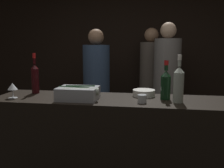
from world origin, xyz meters
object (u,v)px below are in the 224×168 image
at_px(bowl_white, 144,93).
at_px(candle_votive, 142,99).
at_px(person_in_hoodie, 96,85).
at_px(ice_bin_with_bottles, 78,92).
at_px(red_wine_bottle_tall, 35,77).
at_px(wine_glass, 12,87).
at_px(white_wine_bottle, 179,83).
at_px(red_wine_bottle_burgundy, 166,83).
at_px(person_grey_polo, 150,79).
at_px(person_blond_tee, 167,82).

distance_m(bowl_white, candle_votive, 0.26).
bearing_deg(person_in_hoodie, ice_bin_with_bottles, -73.87).
distance_m(ice_bin_with_bottles, candle_votive, 0.53).
bearing_deg(ice_bin_with_bottles, bowl_white, 23.26).
distance_m(red_wine_bottle_tall, person_in_hoodie, 1.22).
bearing_deg(wine_glass, candle_votive, 0.14).
distance_m(candle_votive, white_wine_bottle, 0.31).
distance_m(wine_glass, red_wine_bottle_tall, 0.26).
height_order(candle_votive, red_wine_bottle_burgundy, red_wine_bottle_burgundy).
xyz_separation_m(white_wine_bottle, red_wine_bottle_tall, (-1.28, 0.18, -0.00)).
bearing_deg(person_grey_polo, white_wine_bottle, 13.14).
bearing_deg(person_grey_polo, red_wine_bottle_burgundy, 10.55).
relative_size(red_wine_bottle_tall, person_grey_polo, 0.21).
distance_m(candle_votive, person_blond_tee, 1.51).
distance_m(ice_bin_with_bottles, person_in_hoodie, 1.37).
bearing_deg(red_wine_bottle_tall, person_in_hoodie, 74.23).
bearing_deg(red_wine_bottle_tall, person_grey_polo, 57.71).
height_order(ice_bin_with_bottles, white_wine_bottle, white_wine_bottle).
relative_size(ice_bin_with_bottles, person_in_hoodie, 0.21).
height_order(ice_bin_with_bottles, wine_glass, wine_glass).
bearing_deg(red_wine_bottle_tall, person_blond_tee, 44.37).
relative_size(person_in_hoodie, person_grey_polo, 0.98).
bearing_deg(white_wine_bottle, person_blond_tee, 90.49).
xyz_separation_m(red_wine_bottle_tall, person_in_hoodie, (0.32, 1.14, -0.25)).
bearing_deg(red_wine_bottle_tall, red_wine_bottle_burgundy, -3.60).
distance_m(red_wine_bottle_tall, person_blond_tee, 1.79).
distance_m(person_in_hoodie, person_blond_tee, 0.95).
relative_size(candle_votive, person_grey_polo, 0.04).
xyz_separation_m(person_in_hoodie, person_blond_tee, (0.95, 0.10, 0.05)).
relative_size(red_wine_bottle_tall, person_in_hoodie, 0.22).
distance_m(wine_glass, person_in_hoodie, 1.46).
xyz_separation_m(ice_bin_with_bottles, person_in_hoodie, (-0.15, 1.35, -0.16)).
distance_m(red_wine_bottle_burgundy, person_in_hoodie, 1.51).
distance_m(ice_bin_with_bottles, white_wine_bottle, 0.81).
bearing_deg(candle_votive, wine_glass, -179.86).
height_order(white_wine_bottle, person_blond_tee, person_blond_tee).
relative_size(candle_votive, person_blond_tee, 0.04).
bearing_deg(ice_bin_with_bottles, person_in_hoodie, 96.49).
relative_size(bowl_white, candle_votive, 2.79).
bearing_deg(wine_glass, bowl_white, 13.62).
height_order(bowl_white, white_wine_bottle, white_wine_bottle).
relative_size(candle_votive, red_wine_bottle_burgundy, 0.22).
bearing_deg(person_blond_tee, white_wine_bottle, 172.96).
bearing_deg(candle_votive, person_in_hoodie, 116.19).
bearing_deg(bowl_white, white_wine_bottle, -36.70).
xyz_separation_m(red_wine_bottle_burgundy, person_blond_tee, (0.08, 1.32, -0.18)).
distance_m(person_in_hoodie, person_grey_polo, 0.89).
relative_size(bowl_white, wine_glass, 1.50).
relative_size(ice_bin_with_bottles, person_grey_polo, 0.20).
distance_m(bowl_white, person_in_hoodie, 1.32).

